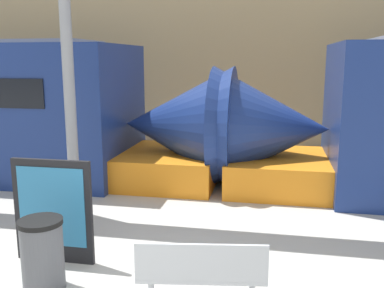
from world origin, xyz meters
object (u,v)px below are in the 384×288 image
at_px(trash_bin, 43,254).
at_px(poster_board, 53,211).
at_px(bench_near, 201,271).
at_px(support_column_near, 70,107).

relative_size(trash_bin, poster_board, 0.62).
xyz_separation_m(bench_near, trash_bin, (-1.98, 0.16, -0.07)).
height_order(bench_near, support_column_near, support_column_near).
relative_size(bench_near, poster_board, 1.00).
relative_size(bench_near, trash_bin, 1.63).
bearing_deg(support_column_near, trash_bin, -72.17).
xyz_separation_m(trash_bin, poster_board, (-0.23, 0.71, 0.28)).
height_order(bench_near, poster_board, poster_board).
bearing_deg(support_column_near, poster_board, -72.32).
distance_m(trash_bin, support_column_near, 3.04).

